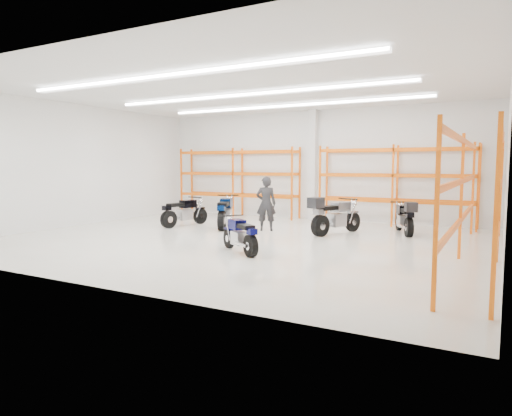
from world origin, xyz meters
The scene contains 12 objects.
ground centered at (0.00, 0.00, 0.00)m, with size 14.00×14.00×0.00m, color beige.
room_shell centered at (0.00, 0.03, 3.28)m, with size 14.02×12.02×4.51m.
motorcycle_main centered at (1.09, -1.88, 0.44)m, with size 1.63×1.19×0.93m.
motorcycle_back_a centered at (-3.40, 1.53, 0.49)m, with size 0.83×2.13×1.06m.
motorcycle_back_b centered at (-1.79, 1.91, 0.54)m, with size 1.13×2.22×1.15m.
motorcycle_back_c centered at (2.13, 2.25, 0.60)m, with size 1.18×2.35×1.25m.
motorcycle_back_d centered at (4.18, 3.38, 0.53)m, with size 1.11×2.08×1.12m.
standing_man centered at (-0.18, 1.99, 0.93)m, with size 0.68×0.45×1.87m, color black.
structural_column centered at (0.00, 5.82, 2.25)m, with size 0.32×0.32×4.50m, color white.
pallet_racking_back_left centered at (-3.40, 5.48, 1.79)m, with size 5.67×0.87×3.00m.
pallet_racking_back_right centered at (3.40, 5.48, 1.79)m, with size 5.67×0.87×3.00m.
pallet_racking_side centered at (6.48, 0.00, 1.81)m, with size 0.87×9.07×3.00m.
Camera 1 is at (6.96, -11.84, 2.25)m, focal length 32.00 mm.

